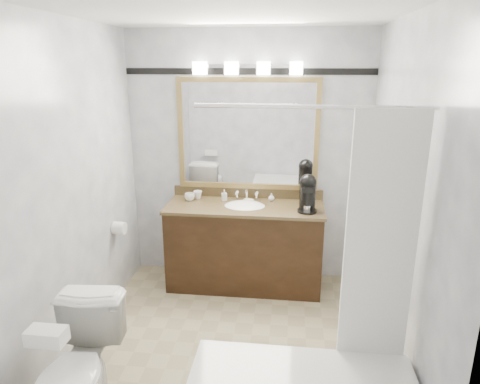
# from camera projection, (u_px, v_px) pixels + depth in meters

# --- Properties ---
(room) EXTENTS (2.42, 2.62, 2.52)m
(room) POSITION_uv_depth(u_px,v_px,m) (230.00, 197.00, 3.07)
(room) COLOR tan
(room) RESTS_ON ground
(vanity) EXTENTS (1.53, 0.58, 0.97)m
(vanity) POSITION_uv_depth(u_px,v_px,m) (245.00, 244.00, 4.27)
(vanity) COLOR black
(vanity) RESTS_ON ground
(mirror) EXTENTS (1.40, 0.04, 1.10)m
(mirror) POSITION_uv_depth(u_px,v_px,m) (248.00, 135.00, 4.22)
(mirror) COLOR #A4864A
(mirror) RESTS_ON room
(vanity_light_bar) EXTENTS (1.02, 0.14, 0.12)m
(vanity_light_bar) POSITION_uv_depth(u_px,v_px,m) (248.00, 68.00, 3.98)
(vanity_light_bar) COLOR silver
(vanity_light_bar) RESTS_ON room
(accent_stripe) EXTENTS (2.40, 0.01, 0.06)m
(accent_stripe) POSITION_uv_depth(u_px,v_px,m) (248.00, 71.00, 4.05)
(accent_stripe) COLOR black
(accent_stripe) RESTS_ON room
(tp_roll) EXTENTS (0.11, 0.12, 0.12)m
(tp_roll) POSITION_uv_depth(u_px,v_px,m) (119.00, 228.00, 3.99)
(tp_roll) COLOR white
(tp_roll) RESTS_ON room
(toilet) EXTENTS (0.49, 0.79, 0.77)m
(toilet) POSITION_uv_depth(u_px,v_px,m) (77.00, 374.00, 2.56)
(toilet) COLOR white
(toilet) RESTS_ON ground
(tissue_box) EXTENTS (0.20, 0.11, 0.08)m
(tissue_box) POSITION_uv_depth(u_px,v_px,m) (47.00, 336.00, 2.22)
(tissue_box) COLOR white
(tissue_box) RESTS_ON toilet
(coffee_maker) EXTENTS (0.18, 0.23, 0.35)m
(coffee_maker) POSITION_uv_depth(u_px,v_px,m) (308.00, 192.00, 3.97)
(coffee_maker) COLOR black
(coffee_maker) RESTS_ON vanity
(cup_left) EXTENTS (0.12, 0.12, 0.08)m
(cup_left) POSITION_uv_depth(u_px,v_px,m) (190.00, 197.00, 4.29)
(cup_left) COLOR white
(cup_left) RESTS_ON vanity
(cup_right) EXTENTS (0.10, 0.10, 0.08)m
(cup_right) POSITION_uv_depth(u_px,v_px,m) (198.00, 195.00, 4.35)
(cup_right) COLOR white
(cup_right) RESTS_ON vanity
(soap_bottle_a) EXTENTS (0.06, 0.06, 0.11)m
(soap_bottle_a) POSITION_uv_depth(u_px,v_px,m) (224.00, 195.00, 4.29)
(soap_bottle_a) COLOR white
(soap_bottle_a) RESTS_ON vanity
(soap_bottle_b) EXTENTS (0.06, 0.06, 0.08)m
(soap_bottle_b) POSITION_uv_depth(u_px,v_px,m) (271.00, 197.00, 4.28)
(soap_bottle_b) COLOR white
(soap_bottle_b) RESTS_ON vanity
(soap_bar) EXTENTS (0.10, 0.09, 0.03)m
(soap_bar) POSITION_uv_depth(u_px,v_px,m) (249.00, 200.00, 4.26)
(soap_bar) COLOR beige
(soap_bar) RESTS_ON vanity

